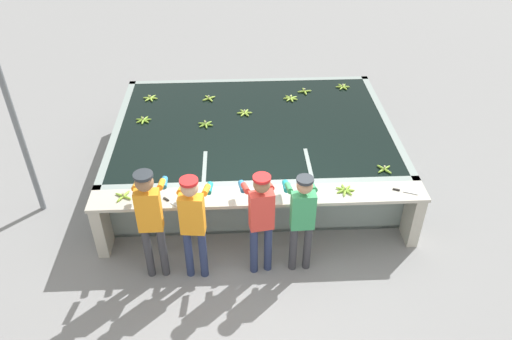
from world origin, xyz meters
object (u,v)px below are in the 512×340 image
Objects in this scene: banana_bunch_floating_2 at (305,91)px; banana_bunch_floating_8 at (291,98)px; banana_bunch_ledge_1 at (345,190)px; banana_bunch_floating_6 at (143,120)px; banana_bunch_floating_1 at (245,113)px; worker_2 at (261,215)px; banana_bunch_floating_0 at (209,98)px; banana_bunch_ledge_0 at (123,196)px; worker_1 at (193,218)px; support_post_left at (16,125)px; banana_bunch_floating_5 at (150,98)px; banana_bunch_floating_7 at (384,169)px; worker_0 at (150,214)px; banana_bunch_floating_3 at (206,124)px; knife_1 at (170,201)px; banana_bunch_floating_4 at (343,87)px; knife_0 at (401,191)px; worker_3 at (302,215)px.

banana_bunch_floating_8 is at bearing -137.59° from banana_bunch_floating_2.
banana_bunch_floating_6 is at bearing 145.92° from banana_bunch_ledge_1.
banana_bunch_floating_1 is at bearing -149.96° from banana_bunch_floating_8.
worker_2 is 6.42× the size of banana_bunch_floating_0.
banana_bunch_ledge_0 is (-2.94, -3.06, 0.00)m from banana_bunch_floating_2.
banana_bunch_ledge_0 is at bearing 149.43° from worker_1.
support_post_left is (-4.25, -1.85, 0.65)m from banana_bunch_floating_8.
banana_bunch_floating_5 is at bearing 88.46° from banana_bunch_floating_6.
support_post_left is at bearing 175.05° from banana_bunch_floating_7.
worker_0 is 0.73m from banana_bunch_ledge_0.
banana_bunch_floating_1 is 1.14× the size of banana_bunch_floating_7.
banana_bunch_floating_1 is 0.77m from banana_bunch_floating_3.
banana_bunch_floating_2 is at bearing 17.86° from banana_bunch_floating_6.
worker_2 is 2.59m from banana_bunch_floating_3.
banana_bunch_ledge_1 is at bearing 23.24° from worker_2.
worker_2 reaches higher than banana_bunch_floating_6.
knife_1 is at bearing -177.22° from banana_bunch_ledge_1.
banana_bunch_floating_4 is at bearing 23.15° from support_post_left.
worker_1 reaches higher than banana_bunch_floating_0.
banana_bunch_floating_0 is at bearing 88.21° from banana_bunch_floating_3.
banana_bunch_floating_5 is at bearing 136.74° from banana_bunch_ledge_1.
knife_0 is at bearing 10.58° from worker_1.
banana_bunch_floating_0 is at bearing 102.99° from worker_2.
banana_bunch_floating_2 is 1.00× the size of banana_bunch_floating_5.
worker_3 is 5.67× the size of banana_bunch_floating_2.
banana_bunch_floating_2 is 1.01× the size of banana_bunch_floating_6.
worker_3 is at bearing -143.01° from banana_bunch_ledge_1.
worker_0 is 1.10× the size of worker_3.
banana_bunch_floating_7 is at bearing 102.51° from knife_0.
support_post_left reaches higher than worker_2.
worker_0 is at bearing -82.80° from banana_bunch_floating_5.
support_post_left reaches higher than banana_bunch_floating_2.
banana_bunch_ledge_1 is at bearing 177.38° from knife_0.
support_post_left is (-2.72, -1.91, 0.65)m from banana_bunch_floating_0.
worker_1 is at bearing -159.25° from banana_bunch_floating_7.
banana_bunch_floating_6 is 2.09m from support_post_left.
knife_1 is (0.66, -2.24, -0.01)m from banana_bunch_floating_6.
support_post_left is (-1.62, -1.98, 0.65)m from banana_bunch_floating_5.
worker_1 is 1.44m from worker_3.
worker_3 reaches higher than banana_bunch_floating_1.
banana_bunch_ledge_0 is 0.93× the size of banana_bunch_ledge_1.
banana_bunch_floating_6 is (-3.71, -1.10, -0.00)m from banana_bunch_floating_4.
banana_bunch_floating_7 is 3.85m from banana_bunch_ledge_0.
banana_bunch_floating_8 is (0.88, 0.51, -0.00)m from banana_bunch_floating_1.
banana_bunch_floating_8 is (1.56, 0.87, -0.00)m from banana_bunch_floating_3.
banana_bunch_floating_1 is at bearing 27.92° from banana_bunch_floating_3.
knife_0 is (3.93, -0.05, -0.01)m from banana_bunch_ledge_0.
support_post_left is (-5.42, 0.47, 0.65)m from banana_bunch_floating_7.
banana_bunch_floating_5 is at bearing 142.85° from knife_0.
banana_bunch_floating_7 is (2.81, 1.06, -0.07)m from worker_1.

